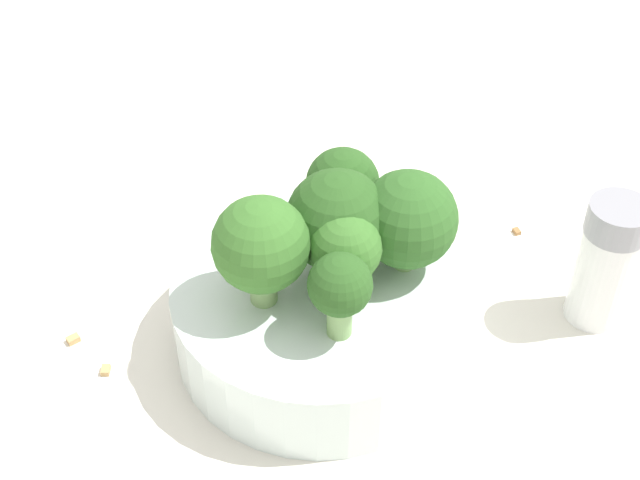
# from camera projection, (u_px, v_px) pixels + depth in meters

# --- Properties ---
(ground_plane) EXTENTS (3.00, 3.00, 0.00)m
(ground_plane) POSITION_uv_depth(u_px,v_px,m) (320.00, 341.00, 0.52)
(ground_plane) COLOR silver
(bowl) EXTENTS (0.16, 0.16, 0.05)m
(bowl) POSITION_uv_depth(u_px,v_px,m) (320.00, 314.00, 0.50)
(bowl) COLOR silver
(bowl) RESTS_ON ground_plane
(broccoli_floret_0) EXTENTS (0.03, 0.03, 0.05)m
(broccoli_floret_0) POSITION_uv_depth(u_px,v_px,m) (340.00, 288.00, 0.44)
(broccoli_floret_0) COLOR #84AD66
(broccoli_floret_0) RESTS_ON bowl
(broccoli_floret_1) EXTENTS (0.06, 0.06, 0.06)m
(broccoli_floret_1) POSITION_uv_depth(u_px,v_px,m) (333.00, 220.00, 0.48)
(broccoli_floret_1) COLOR #7A9E5B
(broccoli_floret_1) RESTS_ON bowl
(broccoli_floret_2) EXTENTS (0.05, 0.05, 0.07)m
(broccoli_floret_2) POSITION_uv_depth(u_px,v_px,m) (261.00, 246.00, 0.45)
(broccoli_floret_2) COLOR #84AD66
(broccoli_floret_2) RESTS_ON bowl
(broccoli_floret_3) EXTENTS (0.05, 0.05, 0.06)m
(broccoli_floret_3) POSITION_uv_depth(u_px,v_px,m) (408.00, 220.00, 0.48)
(broccoli_floret_3) COLOR #84AD66
(broccoli_floret_3) RESTS_ON bowl
(broccoli_floret_4) EXTENTS (0.04, 0.04, 0.05)m
(broccoli_floret_4) POSITION_uv_depth(u_px,v_px,m) (343.00, 186.00, 0.51)
(broccoli_floret_4) COLOR #8EB770
(broccoli_floret_4) RESTS_ON bowl
(broccoli_floret_5) EXTENTS (0.04, 0.04, 0.05)m
(broccoli_floret_5) POSITION_uv_depth(u_px,v_px,m) (343.00, 254.00, 0.46)
(broccoli_floret_5) COLOR #7A9E5B
(broccoli_floret_5) RESTS_ON bowl
(pepper_shaker) EXTENTS (0.03, 0.03, 0.08)m
(pepper_shaker) POSITION_uv_depth(u_px,v_px,m) (606.00, 262.00, 0.51)
(pepper_shaker) COLOR silver
(pepper_shaker) RESTS_ON ground_plane
(almond_crumb_0) EXTENTS (0.01, 0.01, 0.01)m
(almond_crumb_0) POSITION_uv_depth(u_px,v_px,m) (339.00, 213.00, 0.60)
(almond_crumb_0) COLOR tan
(almond_crumb_0) RESTS_ON ground_plane
(almond_crumb_1) EXTENTS (0.01, 0.01, 0.01)m
(almond_crumb_1) POSITION_uv_depth(u_px,v_px,m) (212.00, 252.00, 0.57)
(almond_crumb_1) COLOR #AD7F4C
(almond_crumb_1) RESTS_ON ground_plane
(almond_crumb_2) EXTENTS (0.01, 0.01, 0.01)m
(almond_crumb_2) POSITION_uv_depth(u_px,v_px,m) (105.00, 368.00, 0.50)
(almond_crumb_2) COLOR tan
(almond_crumb_2) RESTS_ON ground_plane
(almond_crumb_3) EXTENTS (0.01, 0.01, 0.01)m
(almond_crumb_3) POSITION_uv_depth(u_px,v_px,m) (517.00, 230.00, 0.59)
(almond_crumb_3) COLOR olive
(almond_crumb_3) RESTS_ON ground_plane
(almond_crumb_4) EXTENTS (0.01, 0.01, 0.01)m
(almond_crumb_4) POSITION_uv_depth(u_px,v_px,m) (73.00, 337.00, 0.52)
(almond_crumb_4) COLOR tan
(almond_crumb_4) RESTS_ON ground_plane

